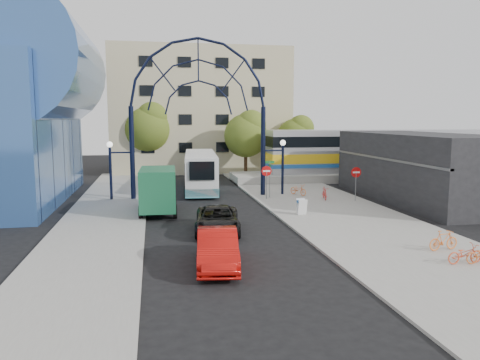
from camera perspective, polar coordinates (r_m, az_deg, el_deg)
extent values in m
plane|color=black|center=(22.69, -1.39, -8.07)|extent=(120.00, 120.00, 0.00)
cube|color=gray|center=(28.67, 13.33, -4.85)|extent=(8.00, 56.00, 0.12)
cube|color=gray|center=(28.39, -16.50, -5.08)|extent=(5.00, 50.00, 0.12)
cylinder|color=black|center=(35.70, -13.01, 3.14)|extent=(0.36, 0.36, 7.00)
cylinder|color=black|center=(36.66, 2.83, 3.44)|extent=(0.36, 0.36, 7.00)
cylinder|color=black|center=(35.95, -15.49, 0.69)|extent=(0.20, 0.20, 4.00)
cylinder|color=black|center=(37.20, 5.21, 1.15)|extent=(0.20, 0.20, 4.00)
sphere|color=white|center=(35.77, -15.61, 4.19)|extent=(0.44, 0.44, 0.44)
sphere|color=white|center=(37.02, 5.25, 4.54)|extent=(0.44, 0.44, 0.44)
cylinder|color=slate|center=(34.92, 3.24, -0.53)|extent=(0.06, 0.06, 2.20)
cylinder|color=red|center=(34.80, 3.26, 1.10)|extent=(0.80, 0.04, 0.80)
cube|color=white|center=(34.77, 3.27, 1.09)|extent=(0.55, 0.02, 0.12)
cylinder|color=slate|center=(35.07, 13.92, -0.71)|extent=(0.06, 0.06, 2.20)
cylinder|color=red|center=(34.95, 13.97, 0.92)|extent=(0.76, 0.04, 0.76)
cube|color=white|center=(34.92, 13.99, 0.91)|extent=(0.55, 0.02, 0.12)
cylinder|color=slate|center=(35.55, 3.64, 0.10)|extent=(0.05, 0.05, 2.80)
cube|color=#146626|center=(35.41, 3.66, 2.18)|extent=(0.70, 0.03, 0.18)
cube|color=#146626|center=(35.43, 3.66, 1.78)|extent=(0.03, 0.70, 0.18)
cube|color=white|center=(29.35, 7.64, -3.31)|extent=(0.55, 0.26, 0.99)
cube|color=white|center=(29.68, 7.43, -3.19)|extent=(0.55, 0.26, 0.99)
cube|color=#1E59A5|center=(29.46, 7.55, -2.61)|extent=(0.55, 0.42, 0.14)
cylinder|color=#335A9D|center=(37.76, -24.19, 12.80)|extent=(9.00, 16.00, 9.00)
cube|color=black|center=(37.27, 21.00, 1.47)|extent=(6.00, 16.00, 5.00)
cube|color=#C2B486|center=(56.85, -5.09, 8.38)|extent=(20.00, 12.00, 14.00)
cube|color=gray|center=(49.82, 17.63, 0.58)|extent=(32.00, 5.00, 0.80)
cube|color=#B7B7BC|center=(49.60, 17.74, 3.45)|extent=(25.00, 3.00, 4.20)
cube|color=gold|center=(49.64, 17.72, 2.76)|extent=(25.10, 3.05, 0.90)
cube|color=black|center=(49.54, 17.79, 4.60)|extent=(25.05, 3.05, 1.00)
cube|color=#1E59A5|center=(49.70, 17.68, 1.96)|extent=(25.10, 3.05, 0.35)
cylinder|color=#382314|center=(48.75, 0.69, 1.81)|extent=(0.36, 0.36, 2.52)
sphere|color=#345215|center=(48.54, 0.70, 5.43)|extent=(4.48, 4.48, 4.48)
sphere|color=#345215|center=(48.32, 1.36, 6.75)|extent=(3.08, 3.08, 3.08)
cylinder|color=#382314|center=(51.79, -11.11, 2.20)|extent=(0.36, 0.36, 2.88)
sphere|color=#345215|center=(51.59, -11.21, 6.10)|extent=(5.12, 5.12, 5.12)
sphere|color=#345215|center=(51.28, -10.69, 7.53)|extent=(3.52, 3.52, 3.52)
cylinder|color=#382314|center=(52.17, 6.75, 2.03)|extent=(0.36, 0.36, 2.34)
sphere|color=#345215|center=(51.98, 6.79, 5.17)|extent=(4.16, 4.16, 4.16)
sphere|color=#345215|center=(51.81, 7.44, 6.30)|extent=(2.86, 2.86, 2.86)
cube|color=silver|center=(40.40, -4.83, 1.27)|extent=(3.42, 11.50, 2.86)
cube|color=#60C7D6|center=(40.55, -4.82, -0.39)|extent=(3.45, 11.51, 0.69)
cube|color=black|center=(40.34, -4.84, 2.10)|extent=(3.45, 11.28, 0.89)
cube|color=black|center=(34.64, -4.66, 1.14)|extent=(1.87, 0.29, 1.38)
cube|color=black|center=(46.01, -4.97, 1.84)|extent=(2.37, 0.37, 1.58)
cylinder|color=black|center=(44.04, -6.50, 0.12)|extent=(0.35, 0.97, 0.95)
cylinder|color=black|center=(44.08, -3.31, 0.16)|extent=(0.35, 0.97, 0.95)
cylinder|color=black|center=(36.41, -6.62, -1.43)|extent=(0.35, 0.97, 0.95)
cylinder|color=black|center=(36.45, -2.75, -1.38)|extent=(0.35, 0.97, 0.95)
cube|color=black|center=(32.65, -9.83, -1.60)|extent=(2.15, 2.24, 1.98)
cube|color=black|center=(33.66, -9.80, -0.63)|extent=(1.80, 0.16, 0.90)
cube|color=#175B39|center=(29.87, -9.97, -1.05)|extent=(2.31, 4.22, 2.52)
cylinder|color=black|center=(32.52, -11.64, -2.68)|extent=(0.27, 0.87, 0.86)
cylinder|color=black|center=(32.47, -7.99, -2.61)|extent=(0.27, 0.87, 0.86)
cylinder|color=black|center=(29.07, -12.01, -3.89)|extent=(0.27, 0.87, 0.86)
cylinder|color=black|center=(29.01, -7.92, -3.82)|extent=(0.27, 0.87, 0.86)
imported|color=black|center=(25.21, -2.77, -4.86)|extent=(2.93, 5.28, 1.40)
imported|color=#B40F0B|center=(19.47, -2.77, -8.35)|extent=(2.14, 4.84, 1.55)
imported|color=orange|center=(37.02, 7.11, -1.16)|extent=(1.29, 1.74, 0.87)
imported|color=red|center=(35.27, 10.27, -1.61)|extent=(0.71, 1.59, 0.92)
imported|color=orange|center=(23.39, 23.56, -6.75)|extent=(1.58, 0.63, 0.93)
imported|color=#E2522D|center=(21.67, 25.72, -8.11)|extent=(1.59, 0.61, 0.83)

